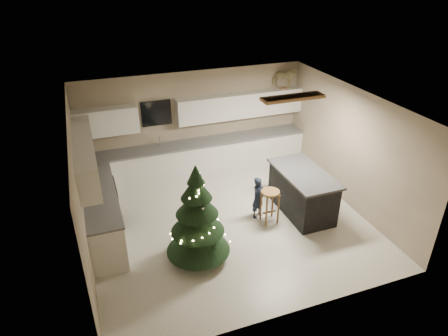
{
  "coord_description": "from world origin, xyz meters",
  "views": [
    {
      "loc": [
        -2.44,
        -6.31,
        4.91
      ],
      "look_at": [
        0.0,
        0.35,
        1.15
      ],
      "focal_mm": 32.0,
      "sensor_mm": 36.0,
      "label": 1
    }
  ],
  "objects": [
    {
      "name": "rocking_horse",
      "position": [
        2.3,
        2.33,
        2.27
      ],
      "size": [
        0.65,
        0.49,
        0.52
      ],
      "rotation": [
        0.0,
        0.0,
        1.15
      ],
      "color": "brown",
      "rests_on": "cabinetry"
    },
    {
      "name": "cabinetry",
      "position": [
        -0.91,
        1.65,
        0.76
      ],
      "size": [
        5.5,
        3.2,
        2.0
      ],
      "color": "silver",
      "rests_on": "ground_plane"
    },
    {
      "name": "room_shell",
      "position": [
        0.02,
        0.0,
        1.75
      ],
      "size": [
        5.52,
        5.02,
        2.61
      ],
      "color": "tan",
      "rests_on": "ground_plane"
    },
    {
      "name": "bar_stool",
      "position": [
        0.81,
        -0.16,
        0.55
      ],
      "size": [
        0.38,
        0.38,
        0.73
      ],
      "rotation": [
        0.0,
        0.0,
        -0.33
      ],
      "color": "brown",
      "rests_on": "ground_plane"
    },
    {
      "name": "christmas_tree",
      "position": [
        -0.9,
        -0.75,
        0.79
      ],
      "size": [
        1.2,
        1.16,
        1.92
      ],
      "rotation": [
        0.0,
        0.0,
        -0.21
      ],
      "color": "#3F2816",
      "rests_on": "ground_plane"
    },
    {
      "name": "ground_plane",
      "position": [
        0.0,
        0.0,
        0.0
      ],
      "size": [
        5.5,
        5.5,
        0.0
      ],
      "primitive_type": "plane",
      "color": "beige"
    },
    {
      "name": "island",
      "position": [
        1.63,
        -0.05,
        0.48
      ],
      "size": [
        0.9,
        1.7,
        0.95
      ],
      "color": "black",
      "rests_on": "ground_plane"
    },
    {
      "name": "toddler",
      "position": [
        0.66,
        0.08,
        0.46
      ],
      "size": [
        0.4,
        0.36,
        0.93
      ],
      "primitive_type": "imported",
      "rotation": [
        0.0,
        0.0,
        0.52
      ],
      "color": "black",
      "rests_on": "ground_plane"
    }
  ]
}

